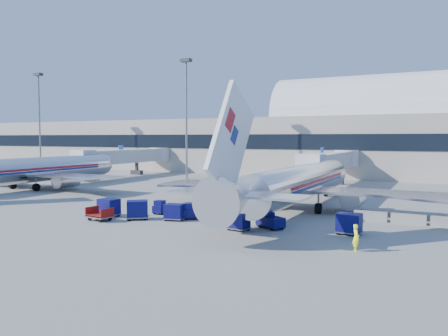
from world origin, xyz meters
The scene contains 20 objects.
ground centered at (0.00, 0.00, 0.00)m, with size 260.00×260.00×0.00m, color gray.
terminal centered at (-13.60, 55.96, 7.52)m, with size 170.00×28.15×21.00m.
airliner_main centered at (10.00, 4.51, 2.93)m, with size 32.00×37.26×12.07m.
airliner_mid centered at (-32.00, 4.51, 2.93)m, with size 32.00×37.26×12.07m.
jetbridge_near centered at (7.60, 30.81, 3.93)m, with size 4.40×27.50×6.25m.
jetbridge_mid centered at (-34.40, 30.81, 3.93)m, with size 4.40×27.50×6.25m.
mast_far_west centered at (-60.00, 30.00, 14.79)m, with size 2.00×1.20×22.60m.
mast_west centered at (-20.00, 30.00, 14.79)m, with size 2.00×1.20×22.60m.
barrier_near centered at (18.00, 2.00, 0.45)m, with size 3.00×0.55×0.90m, color #9E9E96.
barrier_mid centered at (21.30, 2.00, 0.45)m, with size 3.00×0.55×0.90m, color #9E9E96.
tug_lead centered at (2.74, -4.86, 0.71)m, with size 2.67×2.17×1.56m.
tug_right centered at (10.74, -5.44, 0.76)m, with size 2.86×2.34×1.67m.
tug_left centered at (-1.82, -3.76, 0.64)m, with size 1.10×2.17×1.41m.
cart_train_a centered at (1.44, -6.33, 0.83)m, with size 2.03×1.72×1.56m.
cart_train_b centered at (-1.98, -7.52, 0.97)m, with size 2.58×2.49×1.81m.
cart_train_c centered at (-5.51, -7.57, 0.94)m, with size 2.14×1.72×1.76m.
cart_solo_near centered at (8.77, -7.57, 0.80)m, with size 1.90×1.56×1.51m.
cart_solo_far centered at (17.39, -4.90, 0.92)m, with size 2.03×1.60×1.72m.
cart_open_red centered at (-4.77, -9.60, 0.44)m, with size 2.47×1.88×0.61m.
ramp_worker centered at (18.86, -10.00, 0.94)m, with size 0.69×0.45×1.89m, color #E5FF1A.
Camera 1 is at (24.34, -40.48, 7.83)m, focal length 35.00 mm.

